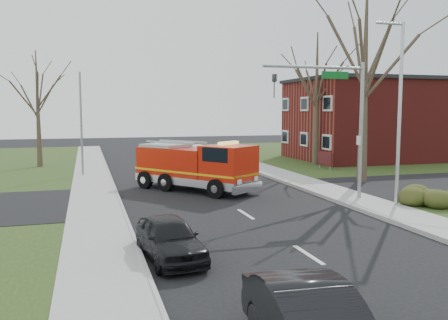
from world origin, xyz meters
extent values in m
plane|color=black|center=(0.00, 0.00, 0.00)|extent=(120.00, 120.00, 0.00)
cube|color=#979792|center=(6.20, 0.00, 0.07)|extent=(2.40, 80.00, 0.15)
cube|color=#979792|center=(-6.20, 0.00, 0.07)|extent=(2.40, 80.00, 0.15)
cube|color=maroon|center=(19.00, 18.00, 3.50)|extent=(15.00, 10.00, 7.00)
cube|color=black|center=(19.00, 18.00, 7.10)|extent=(15.40, 10.40, 0.30)
cube|color=silver|center=(11.45, 18.00, 2.00)|extent=(0.12, 1.40, 1.20)
cube|color=#4A1114|center=(10.50, 12.50, 0.90)|extent=(0.12, 2.00, 1.00)
cylinder|color=gray|center=(10.50, 11.70, 0.45)|extent=(0.08, 0.08, 0.90)
cylinder|color=gray|center=(10.50, 13.30, 0.45)|extent=(0.08, 0.08, 0.90)
ellipsoid|color=#293412|center=(9.00, -1.00, 0.58)|extent=(2.80, 2.00, 0.90)
cone|color=#3E3024|center=(9.50, 6.00, 6.00)|extent=(0.64, 0.64, 12.00)
cone|color=#3E3024|center=(11.00, 15.00, 5.25)|extent=(0.56, 0.56, 10.50)
cone|color=#3E3024|center=(-10.00, 20.00, 4.50)|extent=(0.44, 0.44, 9.00)
cylinder|color=gray|center=(6.50, 1.50, 3.40)|extent=(0.18, 0.18, 6.80)
cylinder|color=gray|center=(3.90, 1.50, 6.50)|extent=(5.20, 0.14, 0.14)
cube|color=#0C591E|center=(5.00, 1.50, 6.15)|extent=(1.40, 0.06, 0.35)
imported|color=black|center=(1.90, 1.50, 6.15)|extent=(0.22, 0.18, 1.10)
cylinder|color=#B7BABF|center=(7.20, -0.50, 4.20)|extent=(0.16, 0.16, 8.40)
cylinder|color=#B7BABF|center=(6.50, -0.50, 8.30)|extent=(1.40, 0.12, 0.12)
cylinder|color=gray|center=(-6.80, 14.00, 3.50)|extent=(0.14, 0.14, 7.00)
cube|color=red|center=(-1.41, 7.52, 1.40)|extent=(4.71, 5.18, 1.90)
cube|color=red|center=(0.66, 4.77, 1.54)|extent=(3.30, 3.30, 2.17)
cube|color=#B7BABF|center=(-0.76, 6.65, 0.63)|extent=(6.14, 7.07, 0.41)
cube|color=#E5B20C|center=(-0.76, 6.65, 1.13)|extent=(6.15, 7.08, 0.11)
cube|color=black|center=(1.26, 3.97, 2.22)|extent=(1.70, 1.31, 0.77)
cube|color=#E5D866|center=(0.66, 4.77, 2.76)|extent=(1.35, 1.12, 0.16)
cylinder|color=black|center=(-0.23, 3.99, 0.50)|extent=(0.85, 0.99, 1.00)
cylinder|color=black|center=(1.65, 5.40, 0.50)|extent=(0.85, 0.99, 1.00)
cylinder|color=black|center=(-3.33, 8.11, 0.50)|extent=(0.85, 0.99, 1.00)
cylinder|color=black|center=(-1.45, 9.53, 0.50)|extent=(0.85, 0.99, 1.00)
imported|color=black|center=(-4.20, -5.15, 0.65)|extent=(1.93, 3.94, 1.29)
camera|label=1|loc=(-6.54, -19.01, 4.50)|focal=38.00mm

